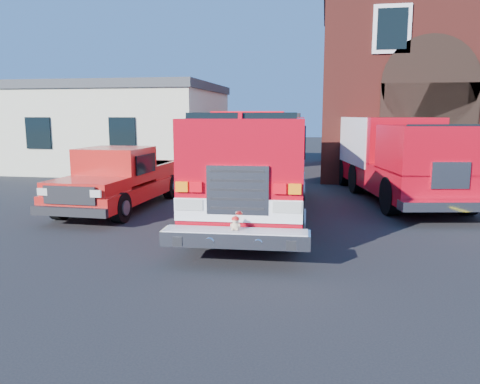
% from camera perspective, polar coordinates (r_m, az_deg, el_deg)
% --- Properties ---
extents(ground, '(100.00, 100.00, 0.00)m').
position_cam_1_polar(ground, '(10.65, 1.15, -5.87)').
color(ground, black).
rests_on(ground, ground).
extents(parking_stripe_far, '(0.12, 3.00, 0.01)m').
position_cam_1_polar(parking_stripe_far, '(18.05, 25.78, -0.47)').
color(parking_stripe_far, yellow).
rests_on(parking_stripe_far, ground).
extents(side_building, '(10.20, 8.20, 4.35)m').
position_cam_1_polar(side_building, '(25.46, -14.57, 7.76)').
color(side_building, silver).
rests_on(side_building, ground).
extents(fire_engine, '(3.02, 9.44, 2.88)m').
position_cam_1_polar(fire_engine, '(13.05, 2.35, 3.61)').
color(fire_engine, black).
rests_on(fire_engine, ground).
extents(pickup_truck, '(2.21, 5.72, 1.85)m').
position_cam_1_polar(pickup_truck, '(14.56, -14.37, 1.49)').
color(pickup_truck, black).
rests_on(pickup_truck, ground).
extents(secondary_truck, '(4.10, 8.69, 2.71)m').
position_cam_1_polar(secondary_truck, '(16.73, 18.54, 4.37)').
color(secondary_truck, black).
rests_on(secondary_truck, ground).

